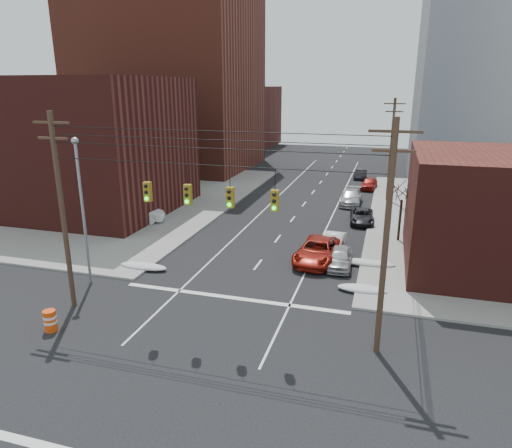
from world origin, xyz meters
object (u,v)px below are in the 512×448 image
Objects in this scene: parked_car_f at (360,174)px; red_pickup at (318,251)px; parked_car_c at (362,216)px; lot_car_a at (138,214)px; construction_barrel at (50,320)px; parked_car_e at (369,184)px; lot_car_d at (120,196)px; parked_car_a at (340,258)px; lot_car_b at (157,194)px; parked_car_d at (351,197)px; lot_car_c at (102,208)px; parked_car_b at (333,243)px.

red_pickup is at bearing -87.01° from parked_car_f.
lot_car_a is (-19.78, -5.96, 0.30)m from parked_car_c.
construction_barrel is (-14.21, -24.35, -0.04)m from parked_car_c.
lot_car_d is at bearing -144.13° from parked_car_e.
parked_car_a is 11.41m from parked_car_c.
parked_car_c is at bearing -114.77° from lot_car_b.
parked_car_d reaches higher than lot_car_b.
lot_car_d is at bearing -134.43° from parked_car_f.
lot_car_c is at bearing -134.81° from parked_car_e.
red_pickup is 25.71m from parked_car_e.
parked_car_c is 1.00× the size of lot_car_b.
lot_car_a is at bearing 106.86° from construction_barrel.
lot_car_a is (-18.18, -12.68, 0.17)m from parked_car_d.
lot_car_d reaches higher than parked_car_a.
parked_car_f is (-1.50, 6.54, -0.09)m from parked_car_e.
parked_car_c is 1.11× the size of parked_car_e.
lot_car_c reaches higher than parked_car_f.
construction_barrel is at bearing -103.46° from parked_car_e.
parked_car_e is 3.57× the size of construction_barrel.
parked_car_a is at bearing -141.34° from lot_car_b.
parked_car_a is 24.60m from lot_car_c.
lot_car_c is (-22.86, -26.17, 0.19)m from parked_car_f.
parked_car_b is 0.80× the size of parked_car_d.
lot_car_a is at bearing -118.24° from lot_car_d.
parked_car_b is 23.32m from lot_car_b.
lot_car_d reaches higher than lot_car_c.
lot_car_c reaches higher than parked_car_e.
lot_car_b is at bearing 145.29° from parked_car_a.
parked_car_f is (-0.83, 32.80, -0.09)m from parked_car_a.
parked_car_d is 22.17m from lot_car_a.
parked_car_a is (1.65, -0.66, -0.12)m from red_pickup.
lot_car_d is (-25.60, -14.51, 0.10)m from parked_car_e.
parked_car_b is 25.68m from lot_car_d.
lot_car_c is at bearing -126.69° from parked_car_f.
parked_car_f is 3.22× the size of construction_barrel.
lot_car_a reaches higher than parked_car_b.
construction_barrel is at bearing -125.13° from parked_car_b.
red_pickup is 1.44× the size of parked_car_a.
parked_car_f is (0.00, 29.92, -0.09)m from parked_car_b.
parked_car_f is (0.81, 32.14, -0.21)m from red_pickup.
parked_car_e is (2.31, 25.60, -0.12)m from red_pickup.
lot_car_a is 4.14× the size of construction_barrel.
parked_car_c is 6.91m from parked_car_d.
parked_car_a and parked_car_b have the same top height.
lot_car_d is 3.30× the size of construction_barrel.
lot_car_a is 1.25× the size of lot_car_d.
parked_car_c is (0.77, 11.39, -0.06)m from parked_car_a.
lot_car_d reaches higher than parked_car_c.
lot_car_d is at bearing 160.01° from red_pickup.
parked_car_e is (0.67, 26.26, 0.00)m from parked_car_a.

